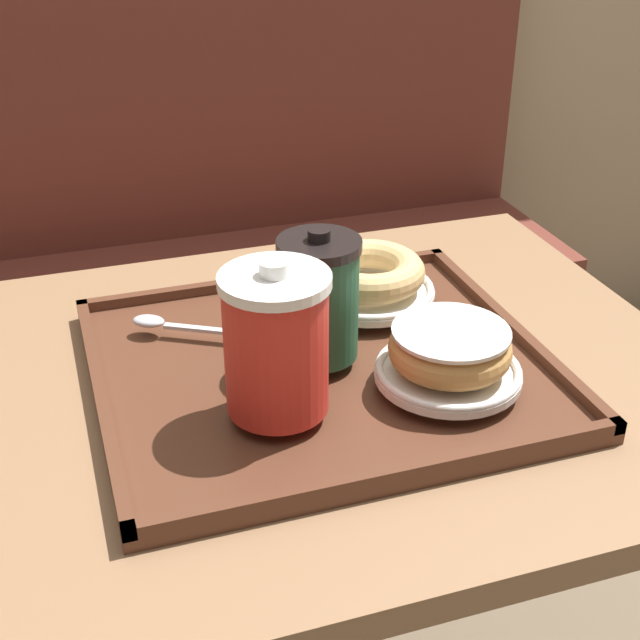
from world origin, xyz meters
TOP-DOWN VIEW (x-y plane):
  - booth_bench at (0.05, 0.87)m, footprint 1.41×0.44m
  - cafe_table at (0.00, 0.00)m, footprint 0.77×0.64m
  - serving_tray at (-0.01, -0.01)m, footprint 0.45×0.40m
  - coffee_cup_front at (-0.08, -0.08)m, footprint 0.10×0.10m
  - coffee_cup_rear at (-0.01, -0.01)m, footprint 0.08×0.08m
  - plate_with_chocolate_donut at (0.09, -0.09)m, footprint 0.14×0.14m
  - donut_chocolate_glazed at (0.09, -0.09)m, footprint 0.12×0.12m
  - plate_with_plain_donut at (0.08, 0.10)m, footprint 0.15×0.15m
  - donut_plain at (0.08, 0.10)m, footprint 0.13×0.13m
  - spoon at (-0.15, 0.10)m, footprint 0.12×0.08m

SIDE VIEW (x-z plane):
  - booth_bench at x=0.05m, z-range -0.18..0.82m
  - cafe_table at x=0.00m, z-range 0.18..0.89m
  - serving_tray at x=-0.01m, z-range 0.71..0.73m
  - spoon at x=-0.15m, z-range 0.73..0.74m
  - plate_with_plain_donut at x=0.08m, z-range 0.73..0.75m
  - plate_with_chocolate_donut at x=0.09m, z-range 0.73..0.75m
  - donut_plain at x=0.08m, z-range 0.75..0.78m
  - donut_chocolate_glazed at x=0.09m, z-range 0.75..0.79m
  - coffee_cup_rear at x=-0.01m, z-range 0.73..0.87m
  - coffee_cup_front at x=-0.08m, z-range 0.73..0.88m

